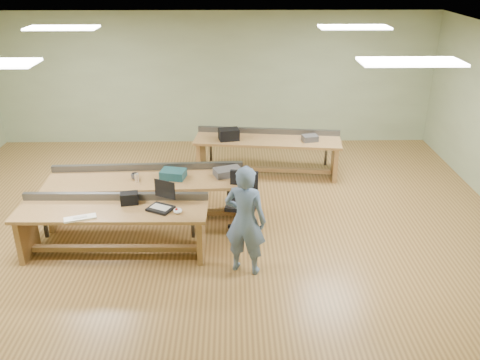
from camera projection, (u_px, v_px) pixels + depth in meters
The scene contains 21 objects.
floor at pixel (210, 222), 8.53m from camera, with size 10.00×10.00×0.00m, color olive.
ceiling at pixel (205, 40), 7.30m from camera, with size 10.00×10.00×0.00m, color silver.
wall_back at pixel (215, 79), 11.56m from camera, with size 10.00×0.04×3.00m, color #97A980.
wall_front at pixel (188, 298), 4.27m from camera, with size 10.00×0.04×3.00m, color #97A980.
fluor_panels at pixel (205, 42), 7.31m from camera, with size 6.20×3.50×0.03m.
workbench_front at pixel (113, 220), 7.45m from camera, with size 2.79×0.78×0.86m.
workbench_mid at pixel (147, 188), 8.44m from camera, with size 3.26×0.99×0.86m.
workbench_back at pixel (267, 148), 10.20m from camera, with size 2.97×1.10×0.86m.
person at pixel (245, 220), 6.93m from camera, with size 0.59×0.39×1.61m, color slate.
laptop_base at pixel (161, 209), 7.33m from camera, with size 0.34×0.28×0.04m, color black.
laptop_screen at pixel (165, 189), 7.33m from camera, with size 0.34×0.02×0.27m, color black.
keyboard at pixel (80, 218), 7.08m from camera, with size 0.44×0.15×0.03m, color white.
trackball_mouse at pixel (178, 211), 7.24m from camera, with size 0.13×0.15×0.06m, color white.
camera_bag at pixel (129, 198), 7.47m from camera, with size 0.26×0.17×0.18m, color black.
task_chair at pixel (242, 211), 8.12m from camera, with size 0.63×0.63×0.99m.
parts_bin_teal at pixel (173, 174), 8.34m from camera, with size 0.39×0.29×0.14m, color #164148.
parts_bin_grey at pixel (228, 172), 8.44m from camera, with size 0.44×0.28×0.12m, color #3D3D40.
mug at pixel (135, 176), 8.30m from camera, with size 0.13×0.13×0.10m, color #3D3D40.
drinks_can at pixel (137, 178), 8.21m from camera, with size 0.07×0.07×0.13m, color white.
storage_box_back at pixel (229, 134), 10.01m from camera, with size 0.39×0.28×0.22m, color black.
tray_back at pixel (310, 138), 9.96m from camera, with size 0.29×0.21×0.12m, color #3D3D40.
Camera 1 is at (0.38, -7.49, 4.16)m, focal length 38.00 mm.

